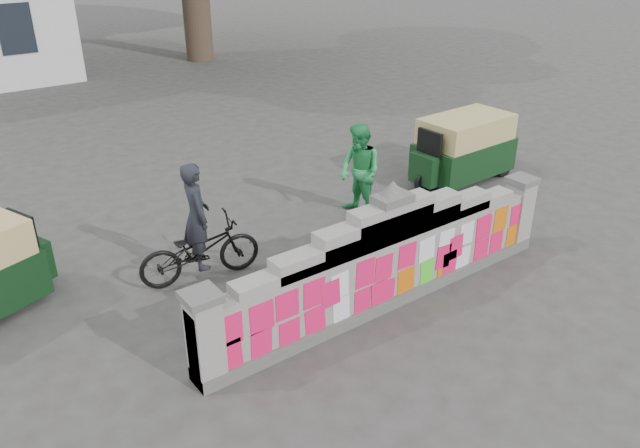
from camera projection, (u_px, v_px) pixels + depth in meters
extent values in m
plane|color=#383533|center=(386.00, 303.00, 9.52)|extent=(100.00, 100.00, 0.00)
cube|color=#4C4C49|center=(387.00, 297.00, 9.47)|extent=(6.40, 0.42, 0.20)
cube|color=gray|center=(388.00, 269.00, 9.25)|extent=(6.40, 0.32, 1.00)
cube|color=gray|center=(390.00, 235.00, 9.00)|extent=(5.20, 0.32, 0.14)
cube|color=gray|center=(391.00, 230.00, 8.97)|extent=(4.00, 0.32, 0.28)
cube|color=gray|center=(391.00, 225.00, 8.93)|extent=(2.60, 0.32, 0.44)
cube|color=gray|center=(391.00, 221.00, 8.90)|extent=(1.40, 0.32, 0.58)
cube|color=#4C4C49|center=(392.00, 199.00, 8.75)|extent=(0.55, 0.36, 0.12)
cone|color=#4C4C49|center=(393.00, 188.00, 8.68)|extent=(0.36, 0.36, 0.22)
cube|color=gray|center=(205.00, 342.00, 7.63)|extent=(0.36, 0.40, 1.24)
cube|color=#4C4C49|center=(201.00, 297.00, 7.33)|extent=(0.44, 0.44, 0.10)
cube|color=gray|center=(517.00, 215.00, 10.86)|extent=(0.36, 0.40, 1.24)
cube|color=#4C4C49|center=(523.00, 180.00, 10.57)|extent=(0.44, 0.44, 0.10)
imported|color=black|center=(200.00, 250.00, 9.94)|extent=(2.05, 1.02, 1.03)
imported|color=black|center=(198.00, 230.00, 9.78)|extent=(0.53, 0.70, 1.75)
imported|color=green|center=(360.00, 172.00, 11.90)|extent=(0.71, 0.90, 1.84)
cube|color=black|center=(29.00, 259.00, 9.72)|extent=(0.64, 0.74, 0.63)
cube|color=black|center=(22.00, 229.00, 9.48)|extent=(0.29, 0.61, 0.54)
cylinder|color=black|center=(38.00, 272.00, 9.91)|extent=(0.46, 0.26, 0.45)
cube|color=black|center=(463.00, 157.00, 13.83)|extent=(2.23, 1.25, 0.74)
cube|color=tan|center=(466.00, 129.00, 13.54)|extent=(2.05, 1.20, 0.55)
cube|color=black|center=(428.00, 168.00, 13.19)|extent=(0.47, 0.65, 0.64)
cube|color=black|center=(430.00, 144.00, 12.95)|extent=(0.09, 0.64, 0.55)
cylinder|color=black|center=(424.00, 181.00, 13.27)|extent=(0.46, 0.12, 0.46)
cylinder|color=black|center=(469.00, 154.00, 14.76)|extent=(0.46, 0.12, 0.46)
cylinder|color=black|center=(504.00, 167.00, 14.05)|extent=(0.46, 0.12, 0.46)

